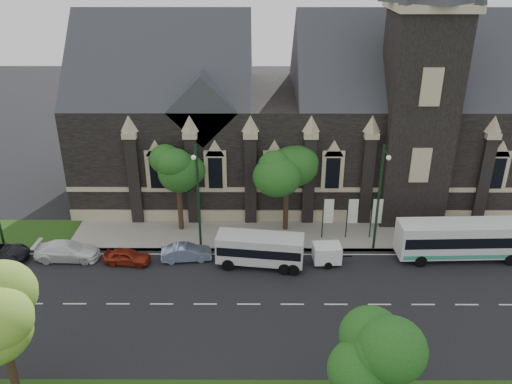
{
  "coord_description": "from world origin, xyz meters",
  "views": [
    {
      "loc": [
        0.6,
        -29.63,
        22.31
      ],
      "look_at": [
        0.48,
        6.0,
        5.73
      ],
      "focal_mm": 37.03,
      "sensor_mm": 36.0,
      "label": 1
    }
  ],
  "objects_px": {
    "banner_flag_left": "(327,214)",
    "banner_flag_right": "(375,214)",
    "banner_flag_center": "(351,214)",
    "tour_coach": "(467,239)",
    "tree_park_east": "(371,344)",
    "car_far_red": "(127,256)",
    "tree_walk_right": "(289,167)",
    "sedan": "(186,253)",
    "street_lamp_mid": "(198,193)",
    "tree_park_near": "(3,307)",
    "street_lamp_near": "(380,194)",
    "tree_walk_left": "(180,168)",
    "car_far_white": "(67,251)",
    "box_trailer": "(327,253)",
    "shuttle_bus": "(260,248)"
  },
  "relations": [
    {
      "from": "street_lamp_mid",
      "to": "sedan",
      "type": "xyz_separation_m",
      "value": [
        -0.96,
        -1.4,
        -4.47
      ]
    },
    {
      "from": "street_lamp_near",
      "to": "tour_coach",
      "type": "bearing_deg",
      "value": -8.76
    },
    {
      "from": "tree_park_near",
      "to": "tree_walk_right",
      "type": "relative_size",
      "value": 1.1
    },
    {
      "from": "tree_walk_right",
      "to": "car_far_red",
      "type": "bearing_deg",
      "value": -156.35
    },
    {
      "from": "street_lamp_mid",
      "to": "banner_flag_right",
      "type": "distance_m",
      "value": 14.67
    },
    {
      "from": "tree_park_east",
      "to": "banner_flag_right",
      "type": "distance_m",
      "value": 18.91
    },
    {
      "from": "banner_flag_right",
      "to": "shuttle_bus",
      "type": "xyz_separation_m",
      "value": [
        -9.47,
        -4.06,
        -0.9
      ]
    },
    {
      "from": "banner_flag_right",
      "to": "banner_flag_left",
      "type": "bearing_deg",
      "value": 180.0
    },
    {
      "from": "tree_walk_right",
      "to": "banner_flag_right",
      "type": "distance_m",
      "value": 8.05
    },
    {
      "from": "street_lamp_mid",
      "to": "banner_flag_right",
      "type": "relative_size",
      "value": 2.25
    },
    {
      "from": "tree_walk_right",
      "to": "tour_coach",
      "type": "bearing_deg",
      "value": -18.91
    },
    {
      "from": "banner_flag_center",
      "to": "tour_coach",
      "type": "distance_m",
      "value": 9.1
    },
    {
      "from": "tree_park_near",
      "to": "tour_coach",
      "type": "xyz_separation_m",
      "value": [
        28.63,
        14.81,
        -4.71
      ]
    },
    {
      "from": "street_lamp_near",
      "to": "banner_flag_center",
      "type": "distance_m",
      "value": 3.74
    },
    {
      "from": "shuttle_bus",
      "to": "sedan",
      "type": "height_order",
      "value": "shuttle_bus"
    },
    {
      "from": "banner_flag_right",
      "to": "tour_coach",
      "type": "bearing_deg",
      "value": -24.27
    },
    {
      "from": "tour_coach",
      "to": "box_trailer",
      "type": "height_order",
      "value": "tour_coach"
    },
    {
      "from": "tree_walk_right",
      "to": "sedan",
      "type": "height_order",
      "value": "tree_walk_right"
    },
    {
      "from": "tree_park_near",
      "to": "car_far_red",
      "type": "bearing_deg",
      "value": 80.68
    },
    {
      "from": "tree_park_east",
      "to": "banner_flag_center",
      "type": "bearing_deg",
      "value": 83.43
    },
    {
      "from": "car_far_white",
      "to": "tree_walk_left",
      "type": "bearing_deg",
      "value": -58.49
    },
    {
      "from": "street_lamp_mid",
      "to": "car_far_white",
      "type": "bearing_deg",
      "value": -172.81
    },
    {
      "from": "tour_coach",
      "to": "shuttle_bus",
      "type": "xyz_separation_m",
      "value": [
        -16.04,
        -1.1,
        -0.23
      ]
    },
    {
      "from": "banner_flag_left",
      "to": "banner_flag_center",
      "type": "height_order",
      "value": "same"
    },
    {
      "from": "car_far_white",
      "to": "box_trailer",
      "type": "bearing_deg",
      "value": -90.22
    },
    {
      "from": "box_trailer",
      "to": "sedan",
      "type": "distance_m",
      "value": 10.92
    },
    {
      "from": "banner_flag_right",
      "to": "tree_walk_left",
      "type": "bearing_deg",
      "value": 173.96
    },
    {
      "from": "tree_walk_right",
      "to": "banner_flag_right",
      "type": "xyz_separation_m",
      "value": [
        7.08,
        -1.71,
        -3.43
      ]
    },
    {
      "from": "banner_flag_left",
      "to": "banner_flag_right",
      "type": "height_order",
      "value": "same"
    },
    {
      "from": "tree_park_near",
      "to": "banner_flag_center",
      "type": "distance_m",
      "value": 27.1
    },
    {
      "from": "box_trailer",
      "to": "banner_flag_right",
      "type": "bearing_deg",
      "value": 37.89
    },
    {
      "from": "car_far_red",
      "to": "car_far_white",
      "type": "xyz_separation_m",
      "value": [
        -4.8,
        0.64,
        0.11
      ]
    },
    {
      "from": "banner_flag_left",
      "to": "shuttle_bus",
      "type": "relative_size",
      "value": 0.59
    },
    {
      "from": "tree_park_east",
      "to": "car_far_red",
      "type": "height_order",
      "value": "tree_park_east"
    },
    {
      "from": "street_lamp_mid",
      "to": "tour_coach",
      "type": "xyz_separation_m",
      "value": [
        20.86,
        -1.06,
        -3.4
      ]
    },
    {
      "from": "sedan",
      "to": "street_lamp_mid",
      "type": "bearing_deg",
      "value": -41.57
    },
    {
      "from": "box_trailer",
      "to": "car_far_white",
      "type": "relative_size",
      "value": 0.61
    },
    {
      "from": "tree_walk_left",
      "to": "street_lamp_mid",
      "type": "height_order",
      "value": "street_lamp_mid"
    },
    {
      "from": "street_lamp_mid",
      "to": "sedan",
      "type": "relative_size",
      "value": 2.3
    },
    {
      "from": "tree_park_near",
      "to": "street_lamp_mid",
      "type": "xyz_separation_m",
      "value": [
        7.77,
        15.86,
        -1.3
      ]
    },
    {
      "from": "street_lamp_mid",
      "to": "banner_flag_left",
      "type": "xyz_separation_m",
      "value": [
        10.29,
        1.91,
        -2.73
      ]
    },
    {
      "from": "street_lamp_mid",
      "to": "tree_park_near",
      "type": "bearing_deg",
      "value": -116.1
    },
    {
      "from": "tour_coach",
      "to": "shuttle_bus",
      "type": "height_order",
      "value": "tour_coach"
    },
    {
      "from": "banner_flag_left",
      "to": "banner_flag_right",
      "type": "distance_m",
      "value": 4.0
    },
    {
      "from": "tree_park_near",
      "to": "car_far_white",
      "type": "xyz_separation_m",
      "value": [
        -2.52,
        14.56,
        -5.69
      ]
    },
    {
      "from": "tree_park_near",
      "to": "tour_coach",
      "type": "distance_m",
      "value": 32.57
    },
    {
      "from": "street_lamp_near",
      "to": "shuttle_bus",
      "type": "bearing_deg",
      "value": -166.8
    },
    {
      "from": "tour_coach",
      "to": "shuttle_bus",
      "type": "bearing_deg",
      "value": -177.99
    },
    {
      "from": "tree_walk_left",
      "to": "shuttle_bus",
      "type": "relative_size",
      "value": 1.12
    },
    {
      "from": "tree_walk_left",
      "to": "street_lamp_mid",
      "type": "xyz_separation_m",
      "value": [
        1.8,
        -3.61,
        -0.62
      ]
    }
  ]
}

